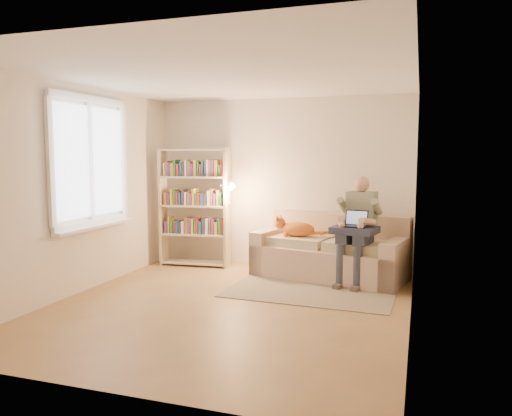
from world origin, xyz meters
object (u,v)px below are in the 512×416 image
(sofa, at_px, (330,255))
(bookshelf, at_px, (195,201))
(person, at_px, (358,223))
(cat, at_px, (294,228))
(laptop, at_px, (354,222))

(sofa, xyz_separation_m, bookshelf, (-2.15, 0.08, 0.70))
(person, height_order, cat, person)
(person, relative_size, bookshelf, 0.79)
(person, distance_m, bookshelf, 2.58)
(sofa, bearing_deg, bookshelf, -170.09)
(sofa, distance_m, bookshelf, 2.26)
(sofa, relative_size, cat, 3.04)
(person, relative_size, cat, 1.97)
(laptop, bearing_deg, cat, 171.40)
(bookshelf, bearing_deg, person, -12.72)
(cat, relative_size, bookshelf, 0.40)
(cat, relative_size, laptop, 2.12)
(person, height_order, bookshelf, bookshelf)
(sofa, xyz_separation_m, cat, (-0.53, -0.03, 0.36))
(person, distance_m, laptop, 0.12)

